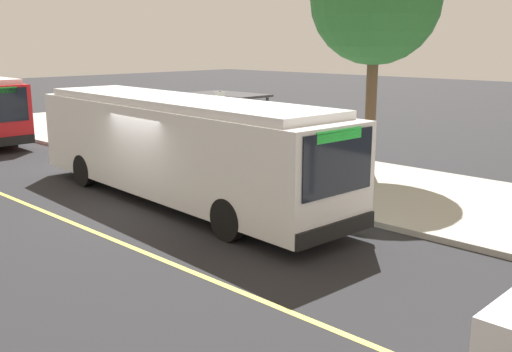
# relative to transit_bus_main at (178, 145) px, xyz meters

# --- Properties ---
(ground_plane) EXTENTS (120.00, 120.00, 0.00)m
(ground_plane) POSITION_rel_transit_bus_main_xyz_m (-0.23, -1.01, -1.62)
(ground_plane) COLOR #232326
(sidewalk_curb) EXTENTS (44.00, 6.40, 0.15)m
(sidewalk_curb) POSITION_rel_transit_bus_main_xyz_m (-0.23, 4.99, -1.54)
(sidewalk_curb) COLOR #A8A399
(sidewalk_curb) RESTS_ON ground_plane
(lane_stripe_center) EXTENTS (36.00, 0.14, 0.01)m
(lane_stripe_center) POSITION_rel_transit_bus_main_xyz_m (-0.23, -3.21, -1.61)
(lane_stripe_center) COLOR #E0D64C
(lane_stripe_center) RESTS_ON ground_plane
(transit_bus_main) EXTENTS (11.82, 3.32, 2.95)m
(transit_bus_main) POSITION_rel_transit_bus_main_xyz_m (0.00, 0.00, 0.00)
(transit_bus_main) COLOR white
(transit_bus_main) RESTS_ON ground_plane
(bus_shelter) EXTENTS (2.90, 1.60, 2.48)m
(bus_shelter) POSITION_rel_transit_bus_main_xyz_m (-2.83, 4.62, 0.30)
(bus_shelter) COLOR #333338
(bus_shelter) RESTS_ON sidewalk_curb
(waiting_bench) EXTENTS (1.60, 0.48, 0.95)m
(waiting_bench) POSITION_rel_transit_bus_main_xyz_m (-2.66, 4.47, -0.98)
(waiting_bench) COLOR brown
(waiting_bench) RESTS_ON sidewalk_curb
(route_sign_post) EXTENTS (0.44, 0.08, 2.80)m
(route_sign_post) POSITION_rel_transit_bus_main_xyz_m (-0.75, 2.30, 0.34)
(route_sign_post) COLOR #333338
(route_sign_post) RESTS_ON sidewalk_curb
(pedestrian_commuter) EXTENTS (0.24, 0.40, 1.69)m
(pedestrian_commuter) POSITION_rel_transit_bus_main_xyz_m (-4.40, 3.72, -0.50)
(pedestrian_commuter) COLOR #282D47
(pedestrian_commuter) RESTS_ON sidewalk_curb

